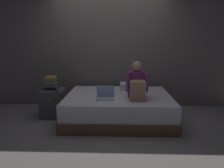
# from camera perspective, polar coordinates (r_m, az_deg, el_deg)

# --- Properties ---
(ground_plane) EXTENTS (8.00, 8.00, 0.00)m
(ground_plane) POSITION_cam_1_polar(r_m,az_deg,el_deg) (3.72, -1.35, -11.56)
(ground_plane) COLOR gray
(wall_back) EXTENTS (5.60, 0.10, 2.70)m
(wall_back) POSITION_cam_1_polar(r_m,az_deg,el_deg) (4.60, -0.59, 10.38)
(wall_back) COLOR #605B56
(wall_back) RESTS_ON ground_plane
(bed) EXTENTS (2.00, 1.50, 0.49)m
(bed) POSITION_cam_1_polar(r_m,az_deg,el_deg) (3.90, 1.83, -6.55)
(bed) COLOR brown
(bed) RESTS_ON ground_plane
(nightstand) EXTENTS (0.44, 0.46, 0.56)m
(nightstand) POSITION_cam_1_polar(r_m,az_deg,el_deg) (4.18, -16.34, -5.24)
(nightstand) COLOR #474442
(nightstand) RESTS_ON ground_plane
(person_sitting) EXTENTS (0.39, 0.44, 0.66)m
(person_sitting) POSITION_cam_1_polar(r_m,az_deg,el_deg) (3.57, 7.08, -0.11)
(person_sitting) COLOR #75337A
(person_sitting) RESTS_ON bed
(laptop) EXTENTS (0.32, 0.23, 0.22)m
(laptop) POSITION_cam_1_polar(r_m,az_deg,el_deg) (3.57, -1.92, -3.27)
(laptop) COLOR #9EA0A5
(laptop) RESTS_ON bed
(pillow) EXTENTS (0.56, 0.36, 0.13)m
(pillow) POSITION_cam_1_polar(r_m,az_deg,el_deg) (4.26, 6.11, -0.62)
(pillow) COLOR silver
(pillow) RESTS_ON bed
(book_stack) EXTENTS (0.24, 0.17, 0.26)m
(book_stack) POSITION_cam_1_polar(r_m,az_deg,el_deg) (4.11, -17.02, 0.30)
(book_stack) COLOR black
(book_stack) RESTS_ON nightstand
(mug) EXTENTS (0.08, 0.08, 0.09)m
(mug) POSITION_cam_1_polar(r_m,az_deg,el_deg) (3.95, -15.37, -1.34)
(mug) COLOR #3D3D42
(mug) RESTS_ON nightstand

